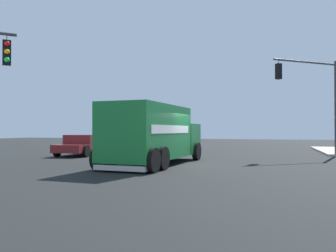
{
  "coord_description": "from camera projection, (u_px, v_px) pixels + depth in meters",
  "views": [
    {
      "loc": [
        -4.08,
        16.72,
        1.68
      ],
      "look_at": [
        1.04,
        -0.04,
        1.9
      ],
      "focal_mm": 36.87,
      "sensor_mm": 36.0,
      "label": 1
    }
  ],
  "objects": [
    {
      "name": "pickup_maroon",
      "position": [
        84.0,
        144.0,
        23.42
      ],
      "size": [
        2.56,
        5.33,
        1.38
      ],
      "color": "maroon",
      "rests_on": "ground"
    },
    {
      "name": "ground_plane",
      "position": [
        188.0,
        164.0,
        17.16
      ],
      "size": [
        100.0,
        100.0,
        0.0
      ],
      "primitive_type": "plane",
      "color": "black"
    },
    {
      "name": "delivery_truck",
      "position": [
        154.0,
        134.0,
        16.86
      ],
      "size": [
        3.22,
        7.94,
        2.86
      ],
      "color": "#146B2D",
      "rests_on": "ground"
    },
    {
      "name": "traffic_light_primary",
      "position": [
        317.0,
        91.0,
        22.12
      ],
      "size": [
        4.06,
        3.24,
        6.12
      ],
      "color": "#38383D",
      "rests_on": "sidewalk_corner_near"
    }
  ]
}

